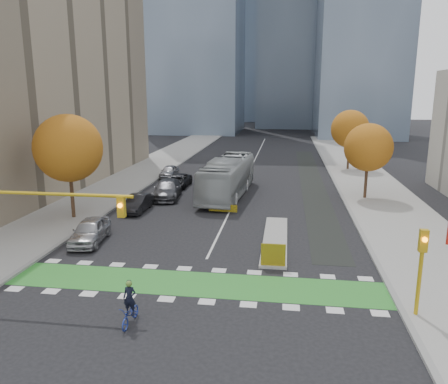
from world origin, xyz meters
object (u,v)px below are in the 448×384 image
(cyclist, at_px, (130,310))
(parked_car_a, at_px, (90,231))
(tree_east_far, at_px, (350,129))
(bus, at_px, (228,177))
(tree_west, at_px, (68,148))
(parked_car_e, at_px, (169,171))
(tree_east_near, at_px, (368,147))
(traffic_signal_west, at_px, (25,214))
(traffic_signal_east, at_px, (421,260))
(hazard_board, at_px, (273,255))
(parked_car_b, at_px, (138,203))
(parked_car_c, at_px, (167,189))
(parked_car_d, at_px, (178,181))

(cyclist, distance_m, parked_car_a, 11.65)
(tree_east_far, height_order, bus, tree_east_far)
(tree_west, bearing_deg, parked_car_e, 80.45)
(tree_east_near, distance_m, parked_car_e, 22.79)
(tree_west, height_order, tree_east_near, tree_west)
(traffic_signal_west, height_order, traffic_signal_east, traffic_signal_west)
(traffic_signal_east, bearing_deg, parked_car_e, 122.74)
(tree_east_near, bearing_deg, tree_west, -157.38)
(traffic_signal_east, bearing_deg, cyclist, -169.15)
(hazard_board, xyz_separation_m, parked_car_e, (-13.00, 25.62, -0.09))
(parked_car_b, height_order, parked_car_e, parked_car_e)
(tree_west, height_order, traffic_signal_west, tree_west)
(tree_east_far, distance_m, bus, 21.50)
(traffic_signal_west, distance_m, parked_car_b, 15.69)
(tree_west, distance_m, parked_car_b, 7.13)
(parked_car_c, bearing_deg, tree_east_far, 36.78)
(cyclist, bearing_deg, parked_car_e, 104.01)
(tree_east_near, bearing_deg, parked_car_d, 171.41)
(tree_east_near, xyz_separation_m, traffic_signal_east, (-1.50, -22.51, -2.13))
(traffic_signal_east, xyz_separation_m, parked_car_c, (-17.00, 20.33, -1.89))
(tree_east_far, bearing_deg, parked_car_d, -145.51)
(hazard_board, relative_size, tree_west, 0.17)
(tree_west, distance_m, bus, 15.10)
(tree_east_near, xyz_separation_m, parked_car_d, (-18.68, 2.82, -4.20))
(hazard_board, relative_size, parked_car_b, 0.33)
(parked_car_b, bearing_deg, parked_car_a, -93.38)
(traffic_signal_west, bearing_deg, parked_car_d, 87.18)
(parked_car_b, bearing_deg, bus, 45.67)
(tree_east_near, bearing_deg, parked_car_e, 159.57)
(hazard_board, bearing_deg, parked_car_d, 117.38)
(traffic_signal_west, xyz_separation_m, traffic_signal_east, (18.43, 0.00, -1.30))
(bus, relative_size, parked_car_d, 2.79)
(hazard_board, xyz_separation_m, traffic_signal_west, (-11.93, -4.71, 3.23))
(hazard_board, distance_m, parked_car_b, 15.79)
(tree_east_far, xyz_separation_m, cyclist, (-14.40, -40.88, -4.57))
(cyclist, height_order, bus, bus)
(traffic_signal_west, relative_size, parked_car_a, 1.82)
(parked_car_a, relative_size, parked_car_c, 0.81)
(parked_car_e, bearing_deg, traffic_signal_east, -56.69)
(traffic_signal_east, height_order, parked_car_d, traffic_signal_east)
(cyclist, bearing_deg, parked_car_a, 124.77)
(parked_car_d, bearing_deg, parked_car_b, -95.17)
(bus, height_order, parked_car_b, bus)
(traffic_signal_west, distance_m, traffic_signal_east, 18.48)
(parked_car_d, bearing_deg, parked_car_c, -87.38)
(cyclist, distance_m, parked_car_d, 28.12)
(parked_car_e, bearing_deg, cyclist, -77.17)
(bus, xyz_separation_m, parked_car_e, (-8.06, 8.26, -1.14))
(cyclist, distance_m, parked_car_e, 33.47)
(parked_car_a, relative_size, parked_car_d, 0.99)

